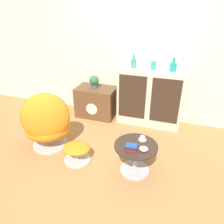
% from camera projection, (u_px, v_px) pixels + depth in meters
% --- Properties ---
extents(ground_plane, '(12.00, 12.00, 0.00)m').
position_uv_depth(ground_plane, '(102.00, 166.00, 2.97)').
color(ground_plane, '#A87542').
extents(wall_back, '(6.40, 0.06, 2.60)m').
position_uv_depth(wall_back, '(133.00, 46.00, 3.69)').
color(wall_back, beige).
rests_on(wall_back, ground_plane).
extents(sideboard, '(1.09, 0.40, 0.99)m').
position_uv_depth(sideboard, '(150.00, 97.00, 3.77)').
color(sideboard, beige).
rests_on(sideboard, ground_plane).
extents(tv_console, '(0.72, 0.46, 0.56)m').
position_uv_depth(tv_console, '(96.00, 102.00, 4.12)').
color(tv_console, brown).
rests_on(tv_console, ground_plane).
extents(egg_chair, '(0.90, 0.88, 0.92)m').
position_uv_depth(egg_chair, '(47.00, 123.00, 3.15)').
color(egg_chair, '#B7B7BC').
rests_on(egg_chair, ground_plane).
extents(ottoman, '(0.38, 0.37, 0.25)m').
position_uv_depth(ottoman, '(77.00, 150.00, 3.00)').
color(ottoman, '#B7B7BC').
rests_on(ottoman, ground_plane).
extents(coffee_table, '(0.55, 0.55, 0.40)m').
position_uv_depth(coffee_table, '(135.00, 155.00, 2.77)').
color(coffee_table, '#B7B7BC').
rests_on(coffee_table, ground_plane).
extents(vase_leftmost, '(0.09, 0.09, 0.22)m').
position_uv_depth(vase_leftmost, '(133.00, 63.00, 3.59)').
color(vase_leftmost, '#2D8E6B').
rests_on(vase_leftmost, sideboard).
extents(vase_inner_left, '(0.09, 0.09, 0.13)m').
position_uv_depth(vase_inner_left, '(153.00, 65.00, 3.51)').
color(vase_inner_left, teal).
rests_on(vase_inner_left, sideboard).
extents(vase_inner_right, '(0.11, 0.11, 0.21)m').
position_uv_depth(vase_inner_right, '(173.00, 67.00, 3.42)').
color(vase_inner_right, teal).
rests_on(vase_inner_right, sideboard).
extents(potted_plant, '(0.17, 0.17, 0.23)m').
position_uv_depth(potted_plant, '(94.00, 81.00, 3.94)').
color(potted_plant, '#4C4C51').
rests_on(potted_plant, tv_console).
extents(teacup, '(0.10, 0.10, 0.05)m').
position_uv_depth(teacup, '(143.00, 138.00, 2.80)').
color(teacup, white).
rests_on(teacup, coffee_table).
extents(book_stack, '(0.15, 0.11, 0.07)m').
position_uv_depth(book_stack, '(131.00, 147.00, 2.61)').
color(book_stack, red).
rests_on(book_stack, coffee_table).
extents(bowl, '(0.11, 0.11, 0.04)m').
position_uv_depth(bowl, '(144.00, 149.00, 2.61)').
color(bowl, beige).
rests_on(bowl, coffee_table).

